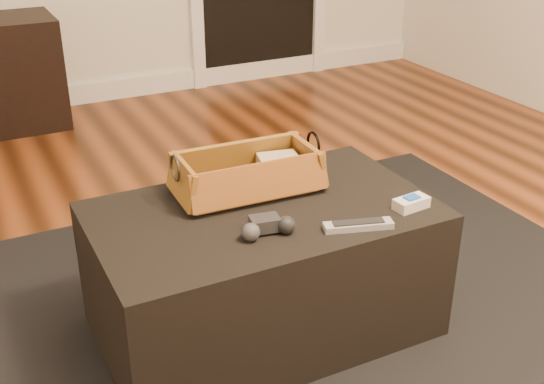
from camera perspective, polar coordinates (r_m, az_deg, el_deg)
name	(u,v)px	position (r m, az deg, el deg)	size (l,w,h in m)	color
floor	(266,374)	(2.07, -0.54, -15.00)	(5.00, 5.50, 0.01)	brown
baseboard	(69,96)	(4.39, -16.65, 7.72)	(5.00, 0.04, 0.12)	white
area_rug	(271,336)	(2.19, -0.12, -11.92)	(2.60, 2.00, 0.01)	black
ottoman	(263,270)	(2.11, -0.74, -6.52)	(1.00, 0.60, 0.42)	black
tv_remote	(243,186)	(2.08, -2.45, 0.50)	(0.24, 0.05, 0.03)	black
cloth_bundle	(278,166)	(2.16, 0.52, 2.23)	(0.13, 0.09, 0.07)	tan
wicker_basket	(247,175)	(2.09, -2.07, 1.42)	(0.46, 0.26, 0.16)	#A96E26
game_controller	(267,227)	(1.85, -0.42, -2.91)	(0.16, 0.09, 0.05)	black
silver_remote	(358,225)	(1.91, 7.23, -2.77)	(0.20, 0.10, 0.02)	#A3A4AA
cream_gadget	(411,203)	(2.04, 11.58, -0.91)	(0.11, 0.06, 0.04)	beige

